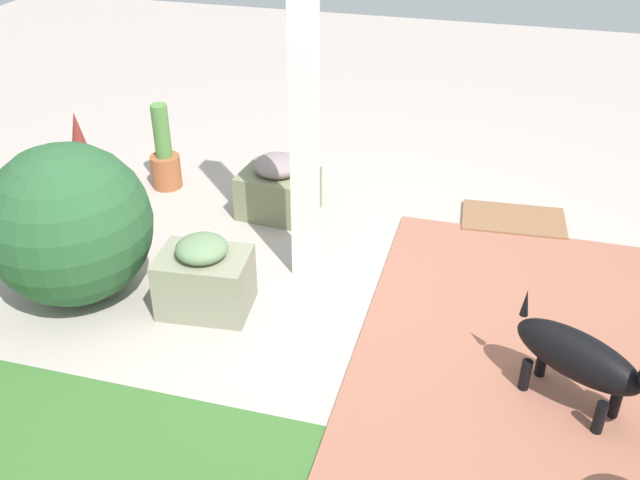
% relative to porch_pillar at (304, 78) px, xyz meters
% --- Properties ---
extents(ground_plane, '(12.00, 12.00, 0.00)m').
position_rel_porch_pillar_xyz_m(ground_plane, '(-0.27, 0.16, -1.15)').
color(ground_plane, '#B5A59D').
extents(brick_path, '(1.80, 2.40, 0.02)m').
position_rel_porch_pillar_xyz_m(brick_path, '(-1.34, 0.46, -1.14)').
color(brick_path, '#A1614C').
rests_on(brick_path, ground).
extents(porch_pillar, '(0.13, 0.13, 2.29)m').
position_rel_porch_pillar_xyz_m(porch_pillar, '(0.00, 0.00, 0.00)').
color(porch_pillar, white).
rests_on(porch_pillar, ground).
extents(stone_planter_nearest, '(0.50, 0.42, 0.42)m').
position_rel_porch_pillar_xyz_m(stone_planter_nearest, '(0.36, -0.60, -0.96)').
color(stone_planter_nearest, gray).
rests_on(stone_planter_nearest, ground).
extents(stone_planter_mid, '(0.50, 0.38, 0.44)m').
position_rel_porch_pillar_xyz_m(stone_planter_mid, '(0.41, 0.49, -0.95)').
color(stone_planter_mid, gray).
rests_on(stone_planter_mid, ground).
extents(round_shrub, '(0.87, 0.87, 0.87)m').
position_rel_porch_pillar_xyz_m(round_shrub, '(1.13, 0.54, -0.71)').
color(round_shrub, '#2A5830').
rests_on(round_shrub, ground).
extents(terracotta_pot_tall, '(0.21, 0.21, 0.60)m').
position_rel_porch_pillar_xyz_m(terracotta_pot_tall, '(1.24, -0.76, -0.93)').
color(terracotta_pot_tall, '#A55A33').
rests_on(terracotta_pot_tall, ground).
extents(terracotta_pot_spiky, '(0.23, 0.23, 0.66)m').
position_rel_porch_pillar_xyz_m(terracotta_pot_spiky, '(1.62, -0.36, -0.83)').
color(terracotta_pot_spiky, '#BA583A').
rests_on(terracotta_pot_spiky, ground).
extents(dog, '(0.68, 0.50, 0.50)m').
position_rel_porch_pillar_xyz_m(dog, '(-1.48, 0.77, -0.86)').
color(dog, black).
rests_on(dog, ground).
extents(doormat, '(0.68, 0.44, 0.03)m').
position_rel_porch_pillar_xyz_m(doormat, '(-1.14, -0.89, -1.13)').
color(doormat, '#8A5F3F').
rests_on(doormat, ground).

